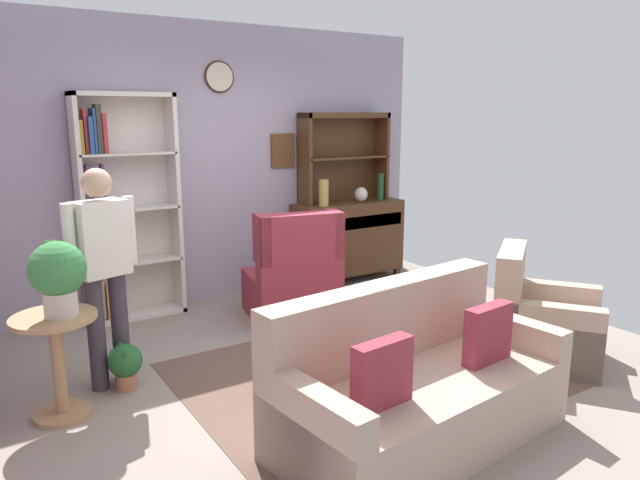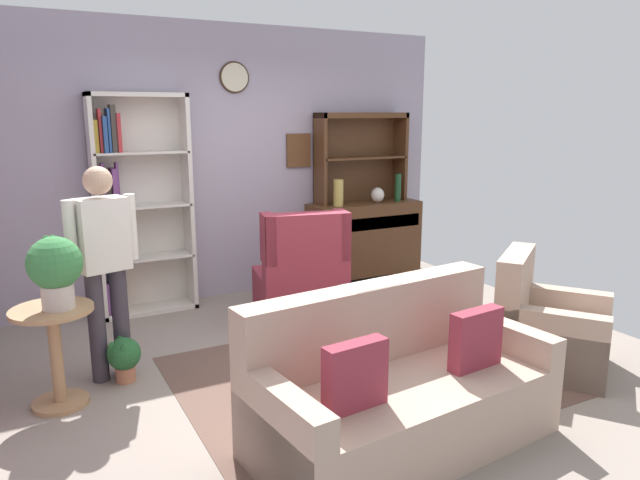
{
  "view_description": "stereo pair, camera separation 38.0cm",
  "coord_description": "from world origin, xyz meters",
  "px_view_note": "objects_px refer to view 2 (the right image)",
  "views": [
    {
      "loc": [
        -2.3,
        -3.56,
        1.92
      ],
      "look_at": [
        0.1,
        0.2,
        0.95
      ],
      "focal_mm": 32.95,
      "sensor_mm": 36.0,
      "label": 1
    },
    {
      "loc": [
        -1.97,
        -3.75,
        1.92
      ],
      "look_at": [
        0.1,
        0.2,
        0.95
      ],
      "focal_mm": 32.95,
      "sensor_mm": 36.0,
      "label": 2
    }
  ],
  "objects_px": {
    "vase_tall": "(338,193)",
    "plant_stand": "(55,346)",
    "potted_plant_large": "(55,267)",
    "sideboard": "(364,238)",
    "book_stack": "(360,323)",
    "vase_round": "(378,195)",
    "coffee_table": "(347,340)",
    "sideboard_hutch": "(360,145)",
    "armchair_floral": "(547,331)",
    "bottle_wine": "(398,188)",
    "person_reading": "(104,258)",
    "couch_floral": "(398,392)",
    "bookshelf": "(135,205)",
    "wingback_chair": "(301,279)",
    "potted_plant_small": "(124,356)"
  },
  "relations": [
    {
      "from": "vase_tall",
      "to": "coffee_table",
      "type": "relative_size",
      "value": 0.36
    },
    {
      "from": "couch_floral",
      "to": "armchair_floral",
      "type": "height_order",
      "value": "couch_floral"
    },
    {
      "from": "plant_stand",
      "to": "person_reading",
      "type": "relative_size",
      "value": 0.44
    },
    {
      "from": "bookshelf",
      "to": "plant_stand",
      "type": "xyz_separation_m",
      "value": [
        -0.86,
        -1.68,
        -0.64
      ]
    },
    {
      "from": "vase_tall",
      "to": "plant_stand",
      "type": "bearing_deg",
      "value": -153.15
    },
    {
      "from": "couch_floral",
      "to": "book_stack",
      "type": "bearing_deg",
      "value": 74.65
    },
    {
      "from": "armchair_floral",
      "to": "coffee_table",
      "type": "relative_size",
      "value": 1.34
    },
    {
      "from": "vase_round",
      "to": "bottle_wine",
      "type": "bearing_deg",
      "value": -4.95
    },
    {
      "from": "plant_stand",
      "to": "coffee_table",
      "type": "bearing_deg",
      "value": -20.01
    },
    {
      "from": "sideboard",
      "to": "bottle_wine",
      "type": "distance_m",
      "value": 0.7
    },
    {
      "from": "bookshelf",
      "to": "couch_floral",
      "type": "distance_m",
      "value": 3.3
    },
    {
      "from": "sideboard",
      "to": "wingback_chair",
      "type": "xyz_separation_m",
      "value": [
        -1.2,
        -0.82,
        -0.13
      ]
    },
    {
      "from": "bottle_wine",
      "to": "couch_floral",
      "type": "distance_m",
      "value": 3.62
    },
    {
      "from": "potted_plant_large",
      "to": "book_stack",
      "type": "xyz_separation_m",
      "value": [
        1.92,
        -0.61,
        -0.51
      ]
    },
    {
      "from": "potted_plant_small",
      "to": "bottle_wine",
      "type": "bearing_deg",
      "value": 21.98
    },
    {
      "from": "vase_round",
      "to": "person_reading",
      "type": "relative_size",
      "value": 0.11
    },
    {
      "from": "bottle_wine",
      "to": "potted_plant_small",
      "type": "height_order",
      "value": "bottle_wine"
    },
    {
      "from": "armchair_floral",
      "to": "wingback_chair",
      "type": "bearing_deg",
      "value": 122.91
    },
    {
      "from": "plant_stand",
      "to": "book_stack",
      "type": "relative_size",
      "value": 4.07
    },
    {
      "from": "vase_round",
      "to": "coffee_table",
      "type": "bearing_deg",
      "value": -127.36
    },
    {
      "from": "bookshelf",
      "to": "armchair_floral",
      "type": "xyz_separation_m",
      "value": [
        2.5,
        -2.75,
        -0.77
      ]
    },
    {
      "from": "vase_round",
      "to": "wingback_chair",
      "type": "relative_size",
      "value": 0.16
    },
    {
      "from": "plant_stand",
      "to": "potted_plant_small",
      "type": "xyz_separation_m",
      "value": [
        0.45,
        0.16,
        -0.23
      ]
    },
    {
      "from": "couch_floral",
      "to": "person_reading",
      "type": "distance_m",
      "value": 2.26
    },
    {
      "from": "vase_tall",
      "to": "armchair_floral",
      "type": "distance_m",
      "value": 2.72
    },
    {
      "from": "sideboard",
      "to": "book_stack",
      "type": "xyz_separation_m",
      "value": [
        -1.42,
        -2.23,
        -0.06
      ]
    },
    {
      "from": "sideboard_hutch",
      "to": "armchair_floral",
      "type": "height_order",
      "value": "sideboard_hutch"
    },
    {
      "from": "bookshelf",
      "to": "vase_tall",
      "type": "distance_m",
      "value": 2.13
    },
    {
      "from": "bookshelf",
      "to": "coffee_table",
      "type": "distance_m",
      "value": 2.64
    },
    {
      "from": "person_reading",
      "to": "sideboard",
      "type": "bearing_deg",
      "value": 23.56
    },
    {
      "from": "sideboard_hutch",
      "to": "bottle_wine",
      "type": "relative_size",
      "value": 3.48
    },
    {
      "from": "potted_plant_large",
      "to": "sideboard",
      "type": "bearing_deg",
      "value": 25.88
    },
    {
      "from": "wingback_chair",
      "to": "potted_plant_large",
      "type": "height_order",
      "value": "potted_plant_large"
    },
    {
      "from": "book_stack",
      "to": "vase_round",
      "type": "bearing_deg",
      "value": 54.42
    },
    {
      "from": "sideboard_hutch",
      "to": "person_reading",
      "type": "xyz_separation_m",
      "value": [
        -3.0,
        -1.42,
        -0.65
      ]
    },
    {
      "from": "armchair_floral",
      "to": "sideboard_hutch",
      "type": "bearing_deg",
      "value": 89.75
    },
    {
      "from": "bottle_wine",
      "to": "person_reading",
      "type": "bearing_deg",
      "value": -160.22
    },
    {
      "from": "bookshelf",
      "to": "plant_stand",
      "type": "bearing_deg",
      "value": -117.12
    },
    {
      "from": "plant_stand",
      "to": "person_reading",
      "type": "height_order",
      "value": "person_reading"
    },
    {
      "from": "potted_plant_large",
      "to": "coffee_table",
      "type": "relative_size",
      "value": 0.59
    },
    {
      "from": "bottle_wine",
      "to": "armchair_floral",
      "type": "bearing_deg",
      "value": -98.88
    },
    {
      "from": "potted_plant_large",
      "to": "coffee_table",
      "type": "xyz_separation_m",
      "value": [
        1.79,
        -0.64,
        -0.6
      ]
    },
    {
      "from": "plant_stand",
      "to": "potted_plant_small",
      "type": "height_order",
      "value": "plant_stand"
    },
    {
      "from": "person_reading",
      "to": "coffee_table",
      "type": "relative_size",
      "value": 1.95
    },
    {
      "from": "plant_stand",
      "to": "potted_plant_small",
      "type": "distance_m",
      "value": 0.53
    },
    {
      "from": "bottle_wine",
      "to": "couch_floral",
      "type": "xyz_separation_m",
      "value": [
        -2.02,
        -2.91,
        -0.77
      ]
    },
    {
      "from": "bottle_wine",
      "to": "book_stack",
      "type": "xyz_separation_m",
      "value": [
        -1.81,
        -2.14,
        -0.63
      ]
    },
    {
      "from": "sideboard",
      "to": "vase_tall",
      "type": "xyz_separation_m",
      "value": [
        -0.39,
        -0.08,
        0.56
      ]
    },
    {
      "from": "sideboard",
      "to": "wingback_chair",
      "type": "relative_size",
      "value": 1.24
    },
    {
      "from": "vase_round",
      "to": "person_reading",
      "type": "distance_m",
      "value": 3.37
    }
  ]
}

